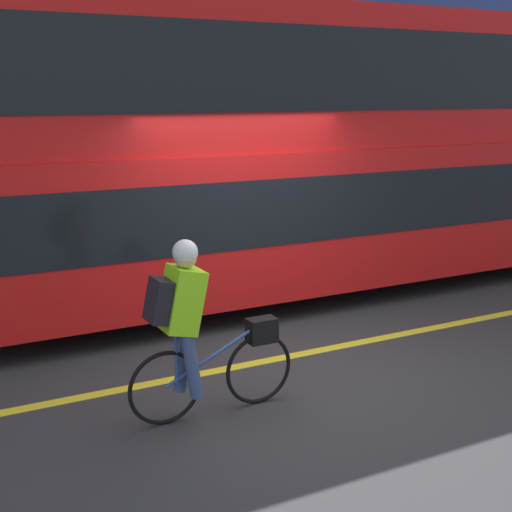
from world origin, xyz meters
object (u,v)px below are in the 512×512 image
(bus, at_px, (335,140))
(street_sign_post, at_px, (292,154))
(cyclist_on_bike, at_px, (195,323))
(trash_bin, at_px, (26,232))

(bus, xyz_separation_m, street_sign_post, (0.87, 2.62, -0.43))
(bus, relative_size, cyclist_on_bike, 6.85)
(trash_bin, distance_m, street_sign_post, 4.79)
(cyclist_on_bike, xyz_separation_m, street_sign_post, (4.35, 5.74, 0.80))
(bus, distance_m, street_sign_post, 2.79)
(bus, relative_size, trash_bin, 10.37)
(trash_bin, bearing_deg, street_sign_post, -0.07)
(cyclist_on_bike, distance_m, street_sign_post, 7.25)
(trash_bin, xyz_separation_m, street_sign_post, (4.68, -0.01, 0.99))
(bus, distance_m, trash_bin, 4.85)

